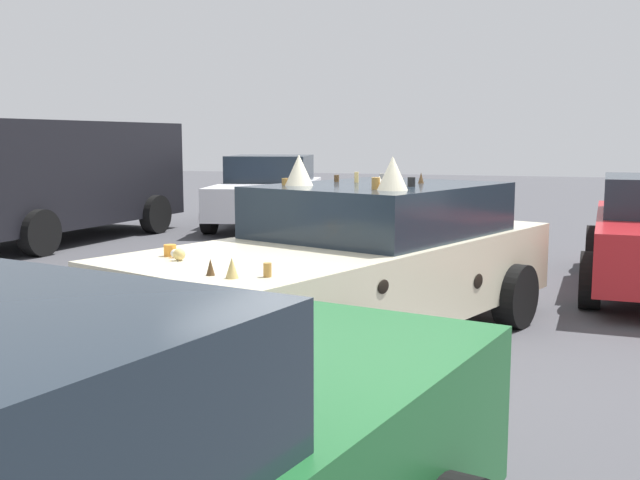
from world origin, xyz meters
name	(u,v)px	position (x,y,z in m)	size (l,w,h in m)	color
ground_plane	(352,342)	(0.00, 0.00, 0.00)	(60.00, 60.00, 0.00)	#47474C
art_car_decorated	(359,262)	(0.09, -0.03, 0.70)	(4.79, 3.20, 1.65)	beige
parked_van_behind_left	(53,174)	(4.73, 6.76, 1.17)	(5.15, 2.61, 2.07)	black
parked_sedan_row_back_far	(268,191)	(7.91, 4.01, 0.71)	(4.45, 2.63, 1.43)	silver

